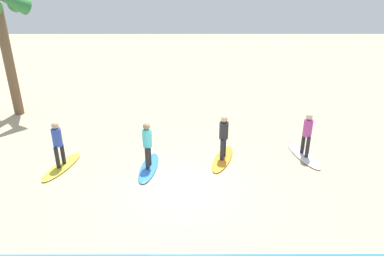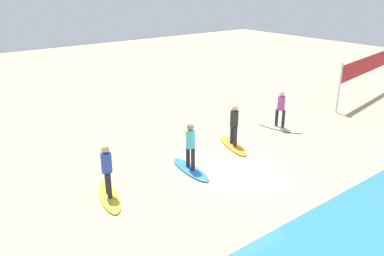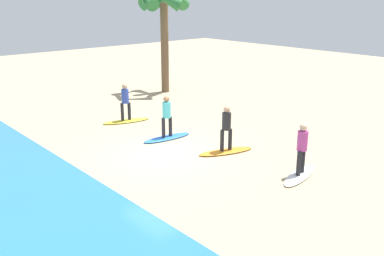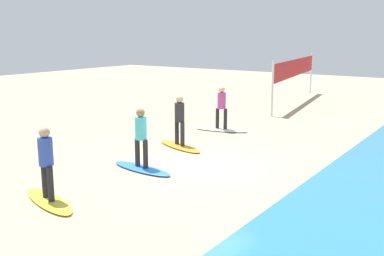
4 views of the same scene
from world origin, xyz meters
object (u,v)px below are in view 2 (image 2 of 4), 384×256
object	(u,v)px
surfboard_white	(279,127)
surfer_blue	(190,143)
surfboard_blue	(190,169)
surfboard_yellow	(109,196)
volleyball_net	(374,64)
surfer_white	(281,106)
surfer_yellow	(107,167)
surfer_orange	(234,122)
surfboard_orange	(233,145)

from	to	relation	value
surfboard_white	surfer_blue	bearing A→B (deg)	-95.26
surfboard_white	surfer_blue	distance (m)	5.78
surfboard_blue	surfer_blue	xyz separation A→B (m)	(0.00, 0.00, 0.99)
surfboard_yellow	volleyball_net	size ratio (longest dim) A/B	0.23
surfboard_white	surfer_blue	size ratio (longest dim) A/B	1.28
surfboard_white	surfboard_blue	size ratio (longest dim) A/B	1.00
surfer_white	surfer_blue	distance (m)	5.70
surfboard_blue	surfer_white	bearing A→B (deg)	104.04
surfboard_white	surfboard_yellow	xyz separation A→B (m)	(8.68, 0.76, 0.00)
surfboard_white	surfer_white	world-z (taller)	surfer_white
surfer_white	surfer_blue	size ratio (longest dim) A/B	1.00
surfer_yellow	volleyball_net	bearing A→B (deg)	-175.86
surfboard_yellow	volleyball_net	distance (m)	17.20
surfer_white	volleyball_net	world-z (taller)	volleyball_net
surfer_orange	surfboard_blue	bearing A→B (deg)	13.39
volleyball_net	surfboard_yellow	bearing A→B (deg)	4.14
surfer_blue	surfer_yellow	distance (m)	3.05
surfboard_yellow	surfer_yellow	distance (m)	0.99
surfer_white	surfer_yellow	world-z (taller)	same
surfer_orange	surfer_blue	size ratio (longest dim) A/B	1.00
surfboard_orange	surfboard_yellow	bearing A→B (deg)	-65.84
surfboard_orange	surfer_blue	distance (m)	2.87
surfer_blue	volleyball_net	world-z (taller)	volleyball_net
volleyball_net	surfer_white	bearing A→B (deg)	3.21
surfboard_blue	volleyball_net	bearing A→B (deg)	100.88
surfboard_blue	surfer_blue	bearing A→B (deg)	0.00
surfer_yellow	surfboard_orange	bearing A→B (deg)	-174.52
surfboard_orange	volleyball_net	size ratio (longest dim) A/B	0.23
surfboard_orange	surfer_yellow	size ratio (longest dim) A/B	1.28
surfer_orange	surfer_blue	distance (m)	2.69
surfboard_white	surfboard_orange	world-z (taller)	same
surfer_yellow	volleyball_net	size ratio (longest dim) A/B	0.18
surfboard_blue	volleyball_net	distance (m)	14.19
surfboard_orange	surfer_orange	xyz separation A→B (m)	(0.00, 0.00, 0.99)
surfer_orange	surfer_white	bearing A→B (deg)	-175.82
surfer_orange	volleyball_net	distance (m)	11.45
surfboard_orange	volleyball_net	world-z (taller)	volleyball_net
surfboard_white	surfer_orange	bearing A→B (deg)	-99.60
surfer_white	surfboard_blue	distance (m)	5.78
surfer_yellow	volleyball_net	world-z (taller)	volleyball_net
surfboard_white	volleyball_net	xyz separation A→B (m)	(-8.39, -0.47, 1.74)
surfboard_orange	surfer_blue	size ratio (longest dim) A/B	1.28
surfboard_orange	volleyball_net	xyz separation A→B (m)	(-11.41, -0.69, 1.74)
surfboard_yellow	surfer_blue	bearing A→B (deg)	104.64
surfer_orange	surfer_yellow	bearing A→B (deg)	5.48
surfboard_white	surfer_yellow	xyz separation A→B (m)	(8.68, 0.76, 0.99)
surfboard_white	surfer_yellow	size ratio (longest dim) A/B	1.28
surfboard_white	surfboard_blue	distance (m)	5.70
surfboard_blue	surfboard_orange	bearing A→B (deg)	108.91
surfboard_orange	volleyball_net	distance (m)	11.56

